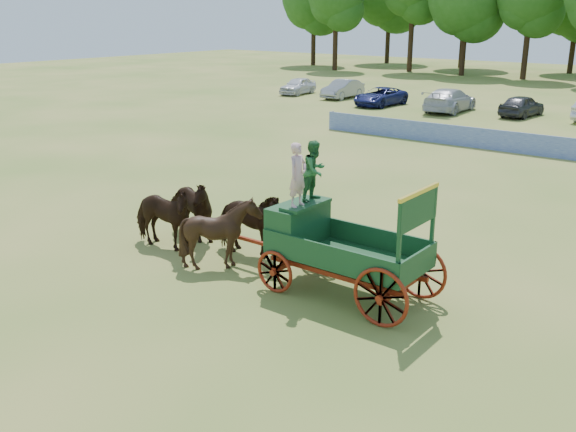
# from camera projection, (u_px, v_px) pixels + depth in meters

# --- Properties ---
(ground) EXTENTS (160.00, 160.00, 0.00)m
(ground) POSITION_uv_depth(u_px,v_px,m) (382.00, 278.00, 16.89)
(ground) COLOR #A7914B
(ground) RESTS_ON ground
(horse_lead_left) EXTENTS (2.45, 1.37, 1.97)m
(horse_lead_left) POSITION_uv_depth(u_px,v_px,m) (161.00, 217.00, 18.75)
(horse_lead_left) COLOR black
(horse_lead_left) RESTS_ON ground
(horse_lead_right) EXTENTS (2.48, 1.46, 1.97)m
(horse_lead_right) POSITION_uv_depth(u_px,v_px,m) (189.00, 208.00, 19.57)
(horse_lead_right) COLOR black
(horse_lead_right) RESTS_ON ground
(horse_wheel_left) EXTENTS (1.83, 1.64, 1.97)m
(horse_wheel_left) POSITION_uv_depth(u_px,v_px,m) (221.00, 233.00, 17.34)
(horse_wheel_left) COLOR black
(horse_wheel_left) RESTS_ON ground
(horse_wheel_right) EXTENTS (2.48, 1.45, 1.97)m
(horse_wheel_right) POSITION_uv_depth(u_px,v_px,m) (248.00, 223.00, 18.17)
(horse_wheel_right) COLOR black
(horse_wheel_right) RESTS_ON ground
(farm_dray) EXTENTS (6.00, 2.00, 3.72)m
(farm_dray) POSITION_uv_depth(u_px,v_px,m) (323.00, 227.00, 15.84)
(farm_dray) COLOR maroon
(farm_dray) RESTS_ON ground
(sponsor_banner) EXTENTS (26.00, 0.08, 1.05)m
(sponsor_banner) POSITION_uv_depth(u_px,v_px,m) (553.00, 147.00, 30.85)
(sponsor_banner) COLOR navy
(sponsor_banner) RESTS_ON ground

